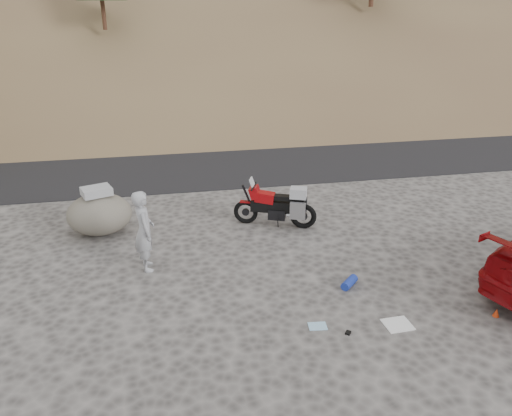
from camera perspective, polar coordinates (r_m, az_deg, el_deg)
The scene contains 10 objects.
ground at distance 10.35m, azimuth 2.09°, elevation -8.48°, with size 140.00×140.00×0.00m, color #3E3B39.
road at distance 18.52m, azimuth -4.19°, elevation 5.87°, with size 120.00×7.00×0.05m, color black.
motorcycle at distance 12.59m, azimuth 2.59°, elevation 0.21°, with size 2.03×1.06×1.27m.
man at distance 11.11m, azimuth -12.26°, elevation -6.69°, with size 0.65×0.42×1.77m, color #9C9DA2.
boulder at distance 12.78m, azimuth -17.46°, elevation -0.61°, with size 1.73×1.53×1.19m.
gear_white_cloth at distance 9.47m, azimuth 15.88°, elevation -12.68°, with size 0.48×0.43×0.02m, color white.
gear_blue_mat at distance 10.34m, azimuth 10.62°, elevation -8.37°, with size 0.18×0.18×0.44m, color #192F99.
gear_funnel at distance 10.29m, azimuth 25.78°, elevation -10.71°, with size 0.12×0.12×0.16m, color #B72F0C.
gear_glove_b at distance 9.06m, azimuth 10.48°, elevation -13.84°, with size 0.11×0.08×0.04m, color black.
gear_blue_cloth at distance 9.16m, azimuth 7.05°, elevation -13.25°, with size 0.32×0.24×0.01m, color #95C6E6.
Camera 1 is at (-2.06, -8.61, 5.37)m, focal length 35.00 mm.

